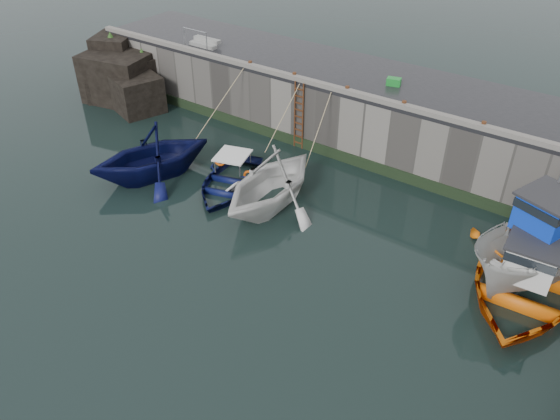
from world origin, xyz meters
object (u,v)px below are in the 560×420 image
Objects in this scene: boat_near_blacktrim at (270,204)px; bollard_e at (483,125)px; boat_near_white at (154,176)px; bollard_a at (250,64)px; fish_crate at (394,82)px; boat_near_blue at (229,186)px; bollard_c at (347,89)px; boat_far_orange at (525,278)px; bollard_b at (294,75)px; bollard_d at (404,104)px; ladder at (299,116)px; boat_far_white at (542,250)px.

boat_near_blacktrim is 18.68× the size of bollard_e.
bollard_a is (0.60, 6.12, 3.30)m from boat_near_white.
boat_near_blue is at bearing -134.48° from fish_crate.
bollard_c is (5.80, 6.12, 3.30)m from boat_near_white.
boat_far_orange is (9.56, 0.89, 0.45)m from boat_near_blacktrim.
bollard_c is (2.70, 0.00, 0.00)m from bollard_b.
boat_near_white is 18.44× the size of bollard_b.
bollard_a and bollard_c have the same top height.
bollard_e is (5.80, 0.00, 0.00)m from bollard_c.
boat_far_orange is 25.41× the size of bollard_b.
boat_near_white is 3.42m from boat_near_blue.
boat_far_orange is at bearing -23.95° from bollard_c.
boat_near_blue is 10.27m from bollard_e.
bollard_d is 3.20m from bollard_e.
ladder is 1.81m from bollard_b.
boat_far_white is 5.20m from bollard_e.
boat_far_white is 7.72m from bollard_d.
bollard_d reaches higher than boat_near_blue.
fish_crate is at bearing 157.75° from bollard_e.
boat_near_blacktrim is 9.61m from boat_far_orange.
boat_near_blue is at bearing 179.92° from boat_far_orange.
bollard_b and bollard_e have the same top height.
bollard_b is (-3.94, -1.86, -0.02)m from fish_crate.
bollard_d is (3.01, 4.95, 3.30)m from boat_near_blacktrim.
boat_near_blacktrim is at bearing 34.95° from boat_near_white.
boat_near_white is at bearing -133.47° from bollard_c.
boat_near_white is 11.15m from fish_crate.
boat_far_orange is 25.41× the size of bollard_d.
fish_crate is 2.30m from bollard_d.
bollard_e is (-3.48, 3.15, 2.24)m from boat_far_white.
boat_near_blacktrim is 9.92m from boat_far_white.
bollard_d and bollard_e have the same top height.
fish_crate is at bearing 25.29° from bollard_b.
bollard_e reaches higher than ladder.
bollard_d is (-6.54, 4.06, 2.85)m from boat_far_orange.
bollard_d reaches higher than boat_near_blacktrim.
boat_near_blue is at bearing -62.03° from bollard_a.
fish_crate reaches higher than ladder.
fish_crate is at bearing 32.56° from ladder.
ladder reaches higher than boat_near_blacktrim.
ladder is at bearing 80.81° from boat_near_white.
ladder is at bearing -171.33° from bollard_c.
ladder is 11.43× the size of bollard_d.
bollard_a is 1.00× the size of bollard_e.
boat_far_white is 9.74m from fish_crate.
boat_far_orange reaches higher than fish_crate.
boat_near_blue is (-0.41, -4.54, -1.59)m from ladder.
boat_far_white reaches higher than bollard_c.
bollard_b reaches higher than ladder.
boat_far_white is at bearing -42.09° from bollard_e.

